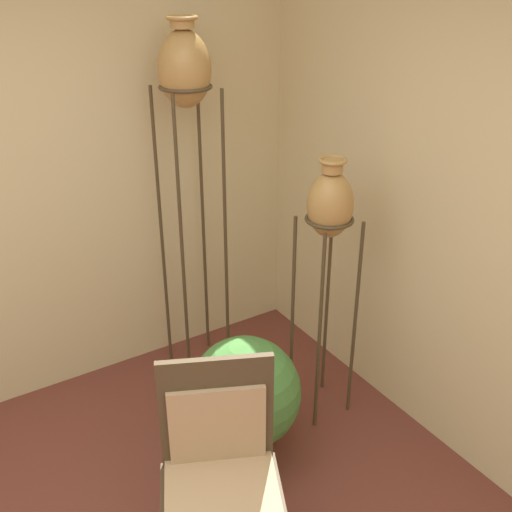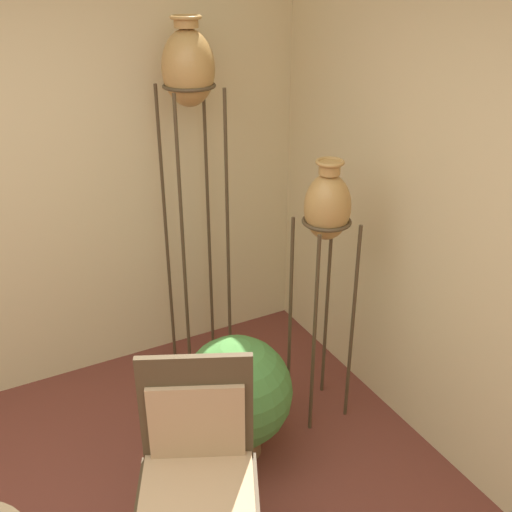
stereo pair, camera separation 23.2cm
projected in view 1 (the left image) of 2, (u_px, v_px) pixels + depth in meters
The scene contains 4 objects.
vase_stand_tall at pixel (185, 82), 3.20m from camera, with size 0.31×0.31×2.17m.
vase_stand_medium at pixel (330, 214), 3.07m from camera, with size 0.27×0.27×1.55m.
chair at pixel (220, 466), 2.44m from camera, with size 0.65×0.63×1.02m.
potted_plant at pixel (245, 395), 3.13m from camera, with size 0.59×0.59×0.70m.
Camera 1 is at (-0.21, -1.24, 2.43)m, focal length 42.00 mm.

